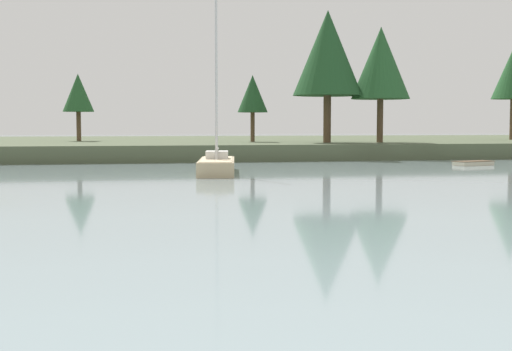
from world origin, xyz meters
TOP-DOWN VIEW (x-y plane):
  - far_shore_bank at (0.00, 86.64)m, footprint 215.64×52.35m
  - dinghy_cream at (19.50, 51.46)m, footprint 4.04×2.59m
  - sailboat_sand at (-4.55, 46.02)m, footprint 4.13×10.04m
  - shore_tree_right_mid at (3.20, 72.77)m, footprint 3.51×3.51m
  - shore_tree_far_left at (-16.83, 80.19)m, footprint 3.74×3.74m
  - shore_tree_right at (10.73, 67.97)m, footprint 7.65×7.65m
  - shore_tree_inland_c at (16.65, 67.26)m, footprint 6.50×6.50m

SIDE VIEW (x-z plane):
  - dinghy_cream at x=19.50m, z-range -0.14..0.42m
  - sailboat_sand at x=-4.55m, z-range -6.70..7.30m
  - far_shore_bank at x=0.00m, z-range 0.00..1.67m
  - shore_tree_right_mid at x=3.20m, z-range 3.31..11.01m
  - shore_tree_far_left at x=-16.83m, z-range 3.37..11.48m
  - shore_tree_inland_c at x=16.65m, z-range 4.04..16.83m
  - shore_tree_right at x=10.73m, z-range 4.21..18.78m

